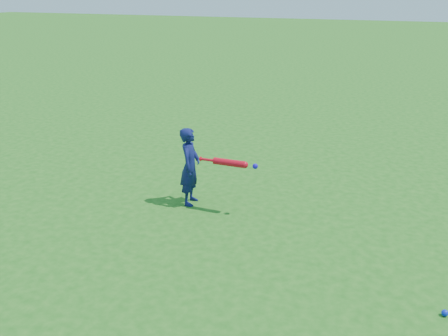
{
  "coord_description": "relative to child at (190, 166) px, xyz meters",
  "views": [
    {
      "loc": [
        2.27,
        -5.45,
        2.88
      ],
      "look_at": [
        0.09,
        0.35,
        0.59
      ],
      "focal_mm": 40.0,
      "sensor_mm": 36.0,
      "label": 1
    }
  ],
  "objects": [
    {
      "name": "ground",
      "position": [
        0.41,
        -0.36,
        -0.54
      ],
      "size": [
        80.0,
        80.0,
        0.0
      ],
      "primitive_type": "plane",
      "color": "#1B5F16",
      "rests_on": "ground"
    },
    {
      "name": "ground_ball_blue",
      "position": [
        3.24,
        -1.49,
        -0.51
      ],
      "size": [
        0.06,
        0.06,
        0.06
      ],
      "primitive_type": "sphere",
      "color": "#0C25D1",
      "rests_on": "ground"
    },
    {
      "name": "child",
      "position": [
        0.0,
        0.0,
        0.0
      ],
      "size": [
        0.31,
        0.43,
        1.09
      ],
      "primitive_type": "imported",
      "rotation": [
        0.0,
        0.0,
        1.7
      ],
      "color": "#10164E",
      "rests_on": "ground"
    },
    {
      "name": "bat_swing",
      "position": [
        0.63,
        -0.07,
        0.15
      ],
      "size": [
        0.81,
        0.1,
        0.09
      ],
      "rotation": [
        0.0,
        0.0,
        -0.02
      ],
      "color": "red",
      "rests_on": "ground"
    }
  ]
}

